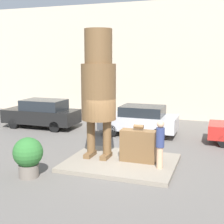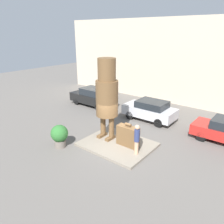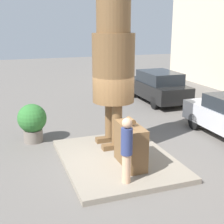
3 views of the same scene
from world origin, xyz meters
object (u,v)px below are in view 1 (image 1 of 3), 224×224
planter_pot (28,155)px  giant_suitcase (138,146)px  tourist (160,142)px  statue_figure (99,84)px  parked_car_silver (140,120)px  parked_car_black (42,113)px

planter_pot → giant_suitcase: bearing=36.6°
tourist → giant_suitcase: bearing=151.5°
statue_figure → tourist: 3.26m
giant_suitcase → tourist: size_ratio=0.82×
statue_figure → planter_pot: size_ratio=3.58×
giant_suitcase → parked_car_silver: giant_suitcase is taller
giant_suitcase → tourist: 1.10m
giant_suitcase → planter_pot: 4.05m
tourist → planter_pot: size_ratio=1.25×
statue_figure → parked_car_black: statue_figure is taller
parked_car_silver → giant_suitcase: bearing=103.8°
giant_suitcase → parked_car_silver: 4.81m
giant_suitcase → statue_figure: bearing=177.6°
tourist → planter_pot: tourist is taller
parked_car_black → parked_car_silver: (5.88, 0.11, -0.02)m
parked_car_black → parked_car_silver: parked_car_black is taller
giant_suitcase → parked_car_black: 8.38m
statue_figure → giant_suitcase: 2.82m
planter_pot → statue_figure: bearing=57.0°
giant_suitcase → parked_car_black: parked_car_black is taller
giant_suitcase → parked_car_black: bearing=147.0°
statue_figure → giant_suitcase: size_ratio=3.48×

